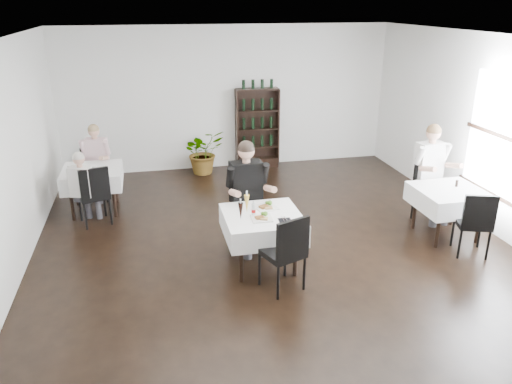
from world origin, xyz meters
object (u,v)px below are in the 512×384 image
diner_main (248,188)px  main_table (262,224)px  wine_shelf (257,129)px  potted_tree (203,152)px

diner_main → main_table: bearing=-81.9°
wine_shelf → diner_main: bearing=-104.6°
wine_shelf → potted_tree: wine_shelf is taller
wine_shelf → potted_tree: (-1.21, -0.18, -0.38)m
wine_shelf → diner_main: size_ratio=1.08×
diner_main → potted_tree: bearing=93.6°
potted_tree → diner_main: bearing=-86.4°
main_table → potted_tree: size_ratio=1.11×
main_table → potted_tree: (-0.31, 4.13, -0.16)m
potted_tree → main_table: bearing=-85.8°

